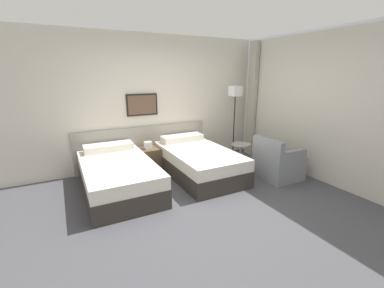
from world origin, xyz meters
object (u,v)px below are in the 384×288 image
object	(u,v)px
armchair	(277,164)
floor_lamp	(235,98)
side_table	(241,152)
bed_near_door	(118,176)
bed_near_window	(198,162)
nightstand	(149,159)

from	to	relation	value
armchair	floor_lamp	bearing A→B (deg)	-1.35
floor_lamp	side_table	bearing A→B (deg)	-116.04
bed_near_door	bed_near_window	xyz separation A→B (m)	(1.54, 0.00, 0.00)
bed_near_door	side_table	bearing A→B (deg)	-3.60
nightstand	floor_lamp	world-z (taller)	floor_lamp
side_table	armchair	bearing A→B (deg)	-63.77
armchair	side_table	bearing A→B (deg)	26.54
bed_near_window	side_table	distance (m)	0.94
nightstand	armchair	xyz separation A→B (m)	(2.02, -1.55, 0.04)
bed_near_window	armchair	xyz separation A→B (m)	(1.25, -0.84, 0.01)
bed_near_window	nightstand	world-z (taller)	bed_near_window
side_table	armchair	distance (m)	0.77
bed_near_door	side_table	xyz separation A→B (m)	(2.46, -0.15, 0.11)
floor_lamp	bed_near_window	bearing A→B (deg)	-154.39
bed_near_window	floor_lamp	distance (m)	1.82
bed_near_door	armchair	size ratio (longest dim) A/B	2.44
bed_near_window	armchair	bearing A→B (deg)	-33.79
floor_lamp	side_table	world-z (taller)	floor_lamp
nightstand	bed_near_door	bearing A→B (deg)	-137.44
side_table	bed_near_window	bearing A→B (deg)	170.40
floor_lamp	nightstand	bearing A→B (deg)	177.57
bed_near_door	armchair	bearing A→B (deg)	-16.69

